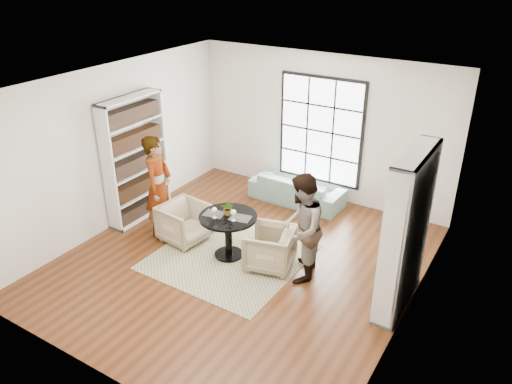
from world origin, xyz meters
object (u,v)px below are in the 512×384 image
Objects in this scene: armchair_right at (270,248)px; wine_glass_left at (214,210)px; armchair_left at (185,223)px; wine_glass_right at (233,213)px; flower_centerpiece at (228,208)px; sofa at (297,189)px; pedestal_table at (228,227)px; person_left at (158,186)px; person_right at (301,228)px.

armchair_right is 3.97× the size of wine_glass_left.
armchair_left is 1.27m from wine_glass_right.
sofa is at bearing 88.27° from flower_centerpiece.
armchair_right is 0.84m from wine_glass_right.
person_left reaches higher than pedestal_table.
wine_glass_left is (-1.45, -0.26, 0.03)m from person_right.
person_right is (2.82, 0.08, -0.06)m from person_left.
armchair_right is at bearing 108.24° from sofa.
flower_centerpiece is (0.13, 0.21, -0.02)m from wine_glass_left.
flower_centerpiece is (-1.32, -0.05, 0.01)m from person_right.
sofa is at bearing 92.59° from wine_glass_right.
wine_glass_right is 0.22m from flower_centerpiece.
person_right reaches higher than sofa.
sofa is 2.55× the size of armchair_right.
sofa is 1.10× the size of person_right.
pedestal_table is 2.44m from sofa.
armchair_right is at bearing 16.17° from wine_glass_left.
flower_centerpiece is at bearing -100.11° from armchair_right.
wine_glass_right reaches higher than armchair_right.
person_right is at bearing -106.21° from person_left.
armchair_left is at bearing -101.55° from armchair_right.
armchair_right is 3.26× the size of flower_centerpiece.
armchair_left is 0.44× the size of person_right.
flower_centerpiece is (-0.07, -2.39, 0.61)m from sofa.
person_left is (-1.52, 0.02, 0.38)m from pedestal_table.
flower_centerpiece is (-0.02, 0.04, 0.33)m from pedestal_table.
person_left is 1.68m from wine_glass_right.
pedestal_table is 1.25× the size of armchair_left.
armchair_left is at bearing -178.60° from flower_centerpiece.
person_left reaches higher than armchair_right.
armchair_left is 3.90× the size of wine_glass_right.
pedestal_table is 0.52× the size of person_left.
flower_centerpiece is at bearing -81.57° from armchair_left.
sofa is at bearing -168.57° from person_right.
pedestal_table is at bearing 153.71° from wine_glass_right.
flower_centerpiece reaches higher than wine_glass_right.
person_right reaches higher than wine_glass_left.
wine_glass_left is 0.33m from wine_glass_right.
person_right is (2.27, 0.08, 0.53)m from armchair_left.
flower_centerpiece is (-0.77, -0.05, 0.55)m from armchair_right.
sofa is 8.31× the size of flower_centerpiece.
pedestal_table is at bearing -83.93° from armchair_left.
flower_centerpiece reaches higher than armchair_right.
armchair_right reaches higher than sofa.
sofa is 2.62m from armchair_left.
armchair_left is 0.41× the size of person_left.
wine_glass_right is 0.85× the size of flower_centerpiece.
wine_glass_left is at bearing -87.96° from armchair_right.
wine_glass_left is (1.37, -0.18, -0.03)m from person_left.
pedestal_table is 0.79m from armchair_right.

